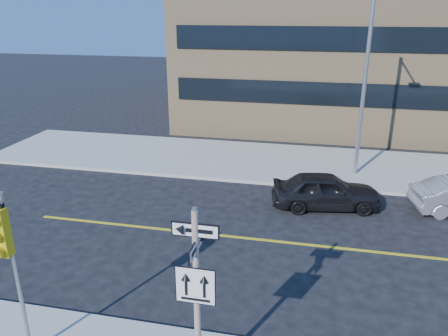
% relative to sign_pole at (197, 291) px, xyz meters
% --- Properties ---
extents(ground, '(120.00, 120.00, 0.00)m').
position_rel_sign_pole_xyz_m(ground, '(0.00, 2.51, -2.44)').
color(ground, black).
rests_on(ground, ground).
extents(sign_pole, '(0.92, 0.92, 4.06)m').
position_rel_sign_pole_xyz_m(sign_pole, '(0.00, 0.00, 0.00)').
color(sign_pole, silver).
rests_on(sign_pole, near_sidewalk).
extents(traffic_signal, '(0.32, 0.45, 4.00)m').
position_rel_sign_pole_xyz_m(traffic_signal, '(-4.00, -0.15, 0.59)').
color(traffic_signal, gray).
rests_on(traffic_signal, near_sidewalk).
extents(parked_car_a, '(2.41, 4.48, 1.45)m').
position_rel_sign_pole_xyz_m(parked_car_a, '(2.60, 9.70, -1.71)').
color(parked_car_a, black).
rests_on(parked_car_a, ground).
extents(streetlight_a, '(0.55, 2.25, 8.00)m').
position_rel_sign_pole_xyz_m(streetlight_a, '(4.00, 13.27, 2.32)').
color(streetlight_a, gray).
rests_on(streetlight_a, far_sidewalk).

